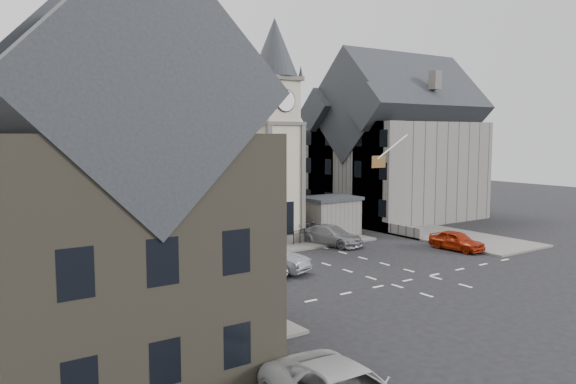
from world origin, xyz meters
TOP-DOWN VIEW (x-y plane):
  - ground at (0.00, 0.00)m, footprint 120.00×120.00m
  - pavement_west at (-12.50, 6.00)m, footprint 6.00×30.00m
  - pavement_east at (12.00, 8.00)m, footprint 6.00×26.00m
  - central_island at (1.50, 8.00)m, footprint 10.00×8.00m
  - road_markings at (0.00, -5.50)m, footprint 20.00×8.00m
  - clock_tower at (0.00, 7.99)m, footprint 4.86×4.86m
  - stone_shelter at (4.80, 7.50)m, footprint 4.30×3.30m
  - town_tree at (2.00, 13.00)m, footprint 7.20×7.20m
  - warning_sign_post at (-3.20, 5.43)m, footprint 0.70×0.19m
  - terrace_pink at (-15.50, 16.00)m, footprint 8.10×7.60m
  - terrace_cream at (-15.50, 8.00)m, footprint 8.10×7.60m
  - terrace_tudor at (-15.50, 0.00)m, footprint 8.10×7.60m
  - building_sw_stone at (-17.00, -9.00)m, footprint 8.60×7.60m
  - backdrop_west at (-12.00, 28.00)m, footprint 20.00×10.00m
  - east_building at (15.59, 11.00)m, footprint 14.40×11.40m
  - east_boundary_wall at (9.20, 10.00)m, footprint 0.40×16.00m
  - flagpole at (8.00, 4.00)m, footprint 3.68×0.10m
  - car_west_blue at (-11.50, -2.40)m, footprint 4.19×2.36m
  - car_west_silver at (-7.50, -0.15)m, footprint 5.03×3.13m
  - car_west_grey at (-10.35, 8.00)m, footprint 5.92×5.56m
  - car_island_silver at (-5.19, 0.50)m, footprint 3.31×4.91m
  - car_island_east at (2.50, 4.50)m, footprint 3.20×5.28m
  - car_east_red at (8.50, -1.79)m, footprint 1.76×3.99m
  - pedestrian at (11.50, 6.61)m, footprint 0.77×0.56m

SIDE VIEW (x-z plane):
  - ground at x=0.00m, z-range 0.00..0.00m
  - road_markings at x=0.00m, z-range 0.00..0.01m
  - pavement_west at x=-12.50m, z-range 0.00..0.14m
  - pavement_east at x=12.00m, z-range 0.00..0.14m
  - central_island at x=1.50m, z-range 0.00..0.16m
  - east_boundary_wall at x=9.20m, z-range 0.00..0.90m
  - car_east_red at x=8.50m, z-range 0.00..1.33m
  - car_west_blue at x=-11.50m, z-range 0.00..1.35m
  - car_island_east at x=2.50m, z-range 0.00..1.43m
  - car_island_silver at x=-5.19m, z-range 0.00..1.53m
  - car_west_grey at x=-10.35m, z-range 0.00..1.55m
  - car_west_silver at x=-7.50m, z-range 0.00..1.56m
  - pedestrian at x=11.50m, z-range 0.00..1.93m
  - stone_shelter at x=4.80m, z-range 0.01..3.09m
  - warning_sign_post at x=-3.20m, z-range 0.60..3.45m
  - backdrop_west at x=-12.00m, z-range 0.00..8.00m
  - building_sw_stone at x=-17.00m, z-range 0.15..10.55m
  - terrace_tudor at x=-15.50m, z-range 0.19..12.19m
  - east_building at x=15.59m, z-range -0.04..12.56m
  - terrace_pink at x=-15.50m, z-range 0.18..12.98m
  - terrace_cream at x=-15.50m, z-range 0.18..12.98m
  - town_tree at x=2.00m, z-range 1.57..12.37m
  - flagpole at x=8.00m, z-range 5.63..8.37m
  - clock_tower at x=0.00m, z-range 0.00..16.25m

